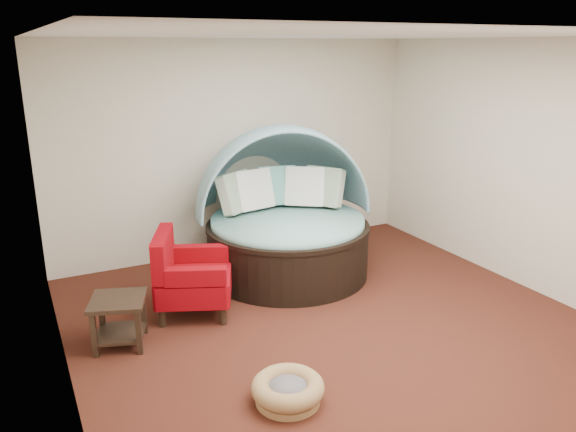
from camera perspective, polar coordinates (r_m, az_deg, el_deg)
name	(u,v)px	position (r m, az deg, el deg)	size (l,w,h in m)	color
floor	(333,324)	(5.82, 4.64, -10.90)	(5.00, 5.00, 0.00)	#4C1E15
wall_back	(238,149)	(7.50, -5.14, 6.82)	(5.00, 5.00, 0.00)	beige
wall_front	(571,289)	(3.56, 26.79, -6.68)	(5.00, 5.00, 0.00)	beige
wall_left	(53,228)	(4.56, -22.79, -1.15)	(5.00, 5.00, 0.00)	beige
wall_right	(525,166)	(6.94, 22.92, 4.70)	(5.00, 5.00, 0.00)	beige
ceiling	(341,35)	(5.15, 5.42, 17.84)	(5.00, 5.00, 0.00)	white
canopy_daybed	(285,206)	(6.84, -0.29, 1.06)	(2.41, 2.35, 1.81)	black
pet_basket	(288,390)	(4.64, -0.02, -17.25)	(0.71, 0.71, 0.20)	olive
red_armchair	(188,276)	(5.97, -10.08, -6.02)	(1.00, 1.00, 0.89)	black
side_table	(119,315)	(5.54, -16.80, -9.61)	(0.63, 0.63, 0.47)	black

